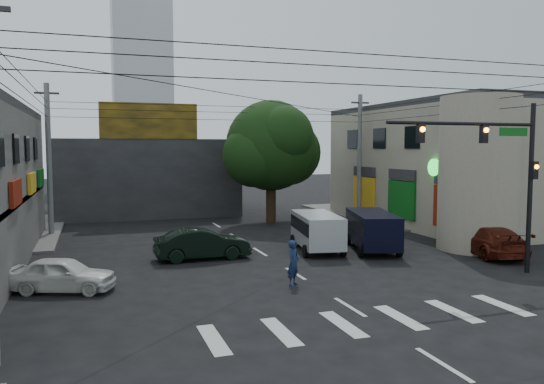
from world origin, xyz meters
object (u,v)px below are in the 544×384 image
traffic_gantry (499,160)px  traffic_officer (294,263)px  silver_minivan (317,233)px  utility_pole_far_right (359,158)px  utility_pole_far_left (49,160)px  dark_sedan (202,244)px  navy_van (372,232)px  maroon_sedan (488,240)px  street_tree (271,146)px  white_compact (62,274)px

traffic_gantry → traffic_officer: 9.54m
silver_minivan → traffic_gantry: bearing=-135.8°
utility_pole_far_right → silver_minivan: size_ratio=1.94×
utility_pole_far_left → silver_minivan: size_ratio=1.94×
dark_sedan → traffic_officer: bearing=-158.7°
utility_pole_far_right → navy_van: utility_pole_far_right is taller
traffic_officer → traffic_gantry: bearing=-51.7°
utility_pole_far_right → maroon_sedan: 13.98m
utility_pole_far_left → maroon_sedan: utility_pole_far_left is taller
street_tree → utility_pole_far_right: size_ratio=0.95×
utility_pole_far_left → white_compact: utility_pole_far_left is taller
utility_pole_far_left → white_compact: size_ratio=2.23×
traffic_gantry → silver_minivan: size_ratio=1.52×
silver_minivan → traffic_officer: silver_minivan is taller
maroon_sedan → utility_pole_far_right: bearing=-78.2°
silver_minivan → navy_van: bearing=-96.6°
silver_minivan → traffic_officer: size_ratio=2.68×
maroon_sedan → traffic_officer: size_ratio=3.05×
silver_minivan → maroon_sedan: bearing=-105.9°
white_compact → navy_van: size_ratio=0.77×
traffic_gantry → maroon_sedan: traffic_gantry is taller
traffic_gantry → utility_pole_far_right: bearing=81.1°
white_compact → traffic_officer: 8.68m
dark_sedan → street_tree: bearing=-34.1°
navy_van → traffic_officer: 8.24m
utility_pole_far_right → white_compact: size_ratio=2.23×
dark_sedan → navy_van: bearing=-95.5°
traffic_gantry → street_tree: bearing=102.0°
utility_pole_far_right → traffic_officer: (-11.27, -15.76, -3.71)m
street_tree → dark_sedan: (-7.15, -10.79, -4.73)m
white_compact → traffic_officer: (8.45, -1.95, 0.23)m
utility_pole_far_left → traffic_officer: size_ratio=5.19×
maroon_sedan → navy_van: navy_van is taller
traffic_gantry → traffic_officer: traffic_gantry is taller
maroon_sedan → traffic_gantry: bearing=65.0°
silver_minivan → dark_sedan: bearing=100.4°
traffic_officer → dark_sedan: bearing=68.3°
street_tree → white_compact: 20.42m
utility_pole_far_right → maroon_sedan: (0.00, -13.43, -3.86)m
maroon_sedan → silver_minivan: size_ratio=1.14×
dark_sedan → white_compact: 7.27m
street_tree → utility_pole_far_left: utility_pole_far_left is taller
street_tree → silver_minivan: (-1.13, -10.74, -4.51)m
utility_pole_far_right → maroon_sedan: size_ratio=1.70×
street_tree → white_compact: size_ratio=2.11×
maroon_sedan → traffic_officer: traffic_officer is taller
street_tree → traffic_gantry: (3.82, -18.00, -0.64)m
utility_pole_far_right → silver_minivan: bearing=-128.1°
utility_pole_far_left → maroon_sedan: size_ratio=1.70×
utility_pole_far_right → maroon_sedan: utility_pole_far_right is taller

